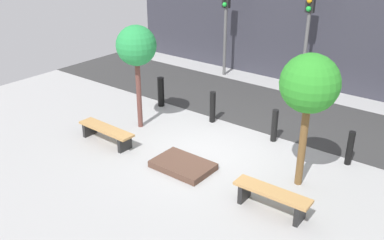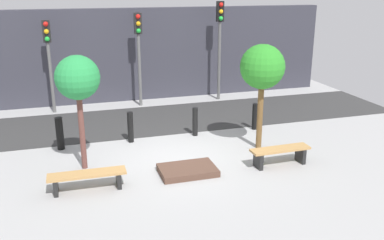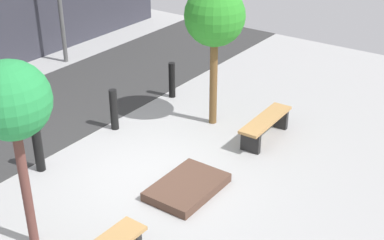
{
  "view_description": "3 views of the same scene",
  "coord_description": "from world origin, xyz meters",
  "px_view_note": "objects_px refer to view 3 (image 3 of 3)",
  "views": [
    {
      "loc": [
        5.66,
        -7.86,
        5.32
      ],
      "look_at": [
        -0.07,
        -0.5,
        1.1
      ],
      "focal_mm": 40.0,
      "sensor_mm": 36.0,
      "label": 1
    },
    {
      "loc": [
        -2.77,
        -10.49,
        4.62
      ],
      "look_at": [
        0.2,
        -0.66,
        1.31
      ],
      "focal_mm": 40.0,
      "sensor_mm": 36.0,
      "label": 2
    },
    {
      "loc": [
        -6.36,
        -5.55,
        5.39
      ],
      "look_at": [
        0.19,
        -0.91,
        1.32
      ],
      "focal_mm": 50.0,
      "sensor_mm": 36.0,
      "label": 3
    }
  ],
  "objects_px": {
    "bench_right": "(266,124)",
    "tree_behind_left_bench": "(11,103)",
    "bollard_left": "(38,148)",
    "bollard_right": "(172,80)",
    "tree_behind_right_bench": "(215,18)",
    "planter_bed": "(187,187)",
    "bollard_center": "(114,110)"
  },
  "relations": [
    {
      "from": "bench_right",
      "to": "tree_behind_left_bench",
      "type": "bearing_deg",
      "value": 164.2
    },
    {
      "from": "bollard_left",
      "to": "bollard_right",
      "type": "xyz_separation_m",
      "value": [
        4.09,
        0.0,
        -0.03
      ]
    },
    {
      "from": "tree_behind_left_bench",
      "to": "bollard_left",
      "type": "relative_size",
      "value": 3.14
    },
    {
      "from": "bollard_left",
      "to": "tree_behind_right_bench",
      "type": "bearing_deg",
      "value": -24.01
    },
    {
      "from": "tree_behind_left_bench",
      "to": "tree_behind_right_bench",
      "type": "height_order",
      "value": "tree_behind_right_bench"
    },
    {
      "from": "bench_right",
      "to": "planter_bed",
      "type": "distance_m",
      "value": 2.51
    },
    {
      "from": "planter_bed",
      "to": "bollard_center",
      "type": "height_order",
      "value": "bollard_center"
    },
    {
      "from": "bench_right",
      "to": "planter_bed",
      "type": "relative_size",
      "value": 1.14
    },
    {
      "from": "bollard_right",
      "to": "tree_behind_left_bench",
      "type": "bearing_deg",
      "value": -164.28
    },
    {
      "from": "bollard_right",
      "to": "bench_right",
      "type": "bearing_deg",
      "value": -101.46
    },
    {
      "from": "planter_bed",
      "to": "tree_behind_right_bench",
      "type": "height_order",
      "value": "tree_behind_right_bench"
    },
    {
      "from": "tree_behind_left_bench",
      "to": "bollard_left",
      "type": "distance_m",
      "value": 2.86
    },
    {
      "from": "tree_behind_left_bench",
      "to": "planter_bed",
      "type": "bearing_deg",
      "value": -23.81
    },
    {
      "from": "bench_right",
      "to": "bollard_left",
      "type": "distance_m",
      "value": 4.52
    },
    {
      "from": "tree_behind_right_bench",
      "to": "bollard_right",
      "type": "distance_m",
      "value": 2.55
    },
    {
      "from": "bench_right",
      "to": "tree_behind_left_bench",
      "type": "height_order",
      "value": "tree_behind_left_bench"
    },
    {
      "from": "bollard_center",
      "to": "bollard_right",
      "type": "relative_size",
      "value": 1.04
    },
    {
      "from": "tree_behind_right_bench",
      "to": "bollard_left",
      "type": "distance_m",
      "value": 4.28
    },
    {
      "from": "bench_right",
      "to": "bollard_right",
      "type": "distance_m",
      "value": 2.92
    },
    {
      "from": "bench_right",
      "to": "bollard_center",
      "type": "height_order",
      "value": "bollard_center"
    },
    {
      "from": "bench_right",
      "to": "bollard_center",
      "type": "relative_size",
      "value": 1.79
    },
    {
      "from": "tree_behind_left_bench",
      "to": "bench_right",
      "type": "bearing_deg",
      "value": -14.62
    },
    {
      "from": "bench_right",
      "to": "tree_behind_right_bench",
      "type": "relative_size",
      "value": 0.54
    },
    {
      "from": "bollard_right",
      "to": "bollard_center",
      "type": "bearing_deg",
      "value": 180.0
    },
    {
      "from": "bench_right",
      "to": "bollard_center",
      "type": "bearing_deg",
      "value": 115.93
    },
    {
      "from": "planter_bed",
      "to": "bollard_right",
      "type": "distance_m",
      "value": 4.07
    },
    {
      "from": "planter_bed",
      "to": "bollard_right",
      "type": "xyz_separation_m",
      "value": [
        3.06,
        2.66,
        0.36
      ]
    },
    {
      "from": "bollard_left",
      "to": "planter_bed",
      "type": "bearing_deg",
      "value": -68.98
    },
    {
      "from": "tree_behind_left_bench",
      "to": "bollard_right",
      "type": "height_order",
      "value": "tree_behind_left_bench"
    },
    {
      "from": "planter_bed",
      "to": "bollard_center",
      "type": "bearing_deg",
      "value": 68.98
    },
    {
      "from": "bench_right",
      "to": "planter_bed",
      "type": "height_order",
      "value": "bench_right"
    },
    {
      "from": "tree_behind_left_bench",
      "to": "bollard_left",
      "type": "bearing_deg",
      "value": 46.87
    }
  ]
}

